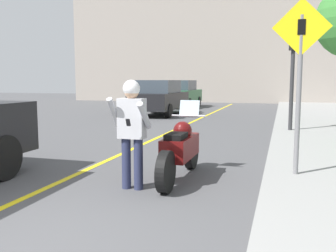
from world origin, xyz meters
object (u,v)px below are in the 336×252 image
object	(u,v)px
traffic_light	(293,57)
parked_car_green	(181,94)
crossing_sign	(300,70)
person_biker	(132,123)
parked_car_black	(160,97)
motorcycle	(180,149)

from	to	relation	value
traffic_light	parked_car_green	xyz separation A→B (m)	(-6.34, 10.32, -1.52)
crossing_sign	traffic_light	xyz separation A→B (m)	(0.01, 5.79, 0.55)
parked_car_green	traffic_light	bearing A→B (deg)	-58.44
traffic_light	parked_car_green	bearing A→B (deg)	121.56
person_biker	parked_car_black	size ratio (longest dim) A/B	0.40
person_biker	crossing_sign	distance (m)	2.81
person_biker	parked_car_green	distance (m)	17.75
traffic_light	parked_car_green	distance (m)	12.21
motorcycle	crossing_sign	xyz separation A→B (m)	(1.86, 0.41, 1.32)
motorcycle	crossing_sign	bearing A→B (deg)	12.55
person_biker	parked_car_green	size ratio (longest dim) A/B	0.40
crossing_sign	traffic_light	distance (m)	5.82
traffic_light	parked_car_green	size ratio (longest dim) A/B	0.76
traffic_light	parked_car_black	xyz separation A→B (m)	(-5.94, 4.98, -1.52)
crossing_sign	traffic_light	bearing A→B (deg)	89.94
motorcycle	parked_car_black	size ratio (longest dim) A/B	0.54
person_biker	crossing_sign	bearing A→B (deg)	26.38
traffic_light	motorcycle	bearing A→B (deg)	-106.75
motorcycle	parked_car_black	bearing A→B (deg)	109.98
crossing_sign	parked_car_black	distance (m)	12.34
parked_car_green	crossing_sign	bearing A→B (deg)	-68.53
crossing_sign	traffic_light	size ratio (longest dim) A/B	0.88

